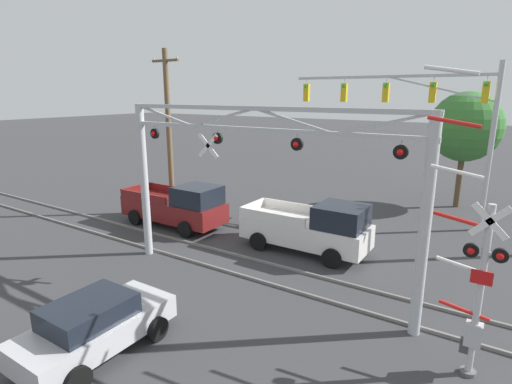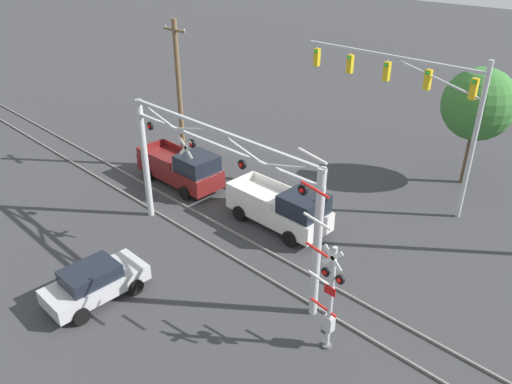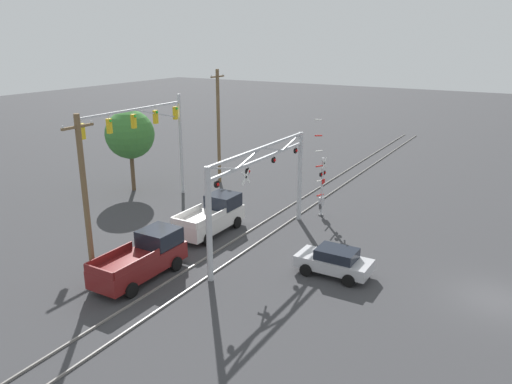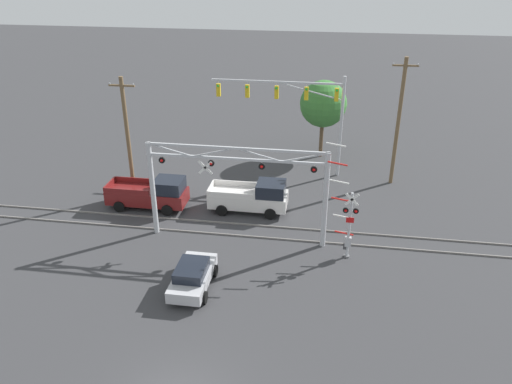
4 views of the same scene
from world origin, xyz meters
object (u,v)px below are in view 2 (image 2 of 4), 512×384
Objects in this scene: crossing_gantry at (217,179)px; pickup_truck_lead at (283,208)px; sedan_waiting at (95,282)px; background_tree_beyond_span at (479,104)px; utility_pole_left at (179,95)px; traffic_signal_span at (423,98)px; crossing_signal_mast at (328,293)px; pickup_truck_following at (183,168)px.

pickup_truck_lead is at bearing 84.72° from crossing_gantry.
pickup_truck_lead is (0.35, 3.78, -2.81)m from crossing_gantry.
sedan_waiting is 21.08m from background_tree_beyond_span.
crossing_gantry is at bearing -29.46° from utility_pole_left.
background_tree_beyond_span reaches higher than crossing_gantry.
background_tree_beyond_span is at bearing 71.15° from traffic_signal_span.
crossing_signal_mast reaches higher than crossing_gantry.
utility_pole_left is at bearing -153.51° from traffic_signal_span.
pickup_truck_lead is 9.61m from utility_pole_left.
traffic_signal_span is at bearing -108.85° from background_tree_beyond_span.
sedan_waiting is at bearing -54.58° from utility_pole_left.
background_tree_beyond_span is at bearing 36.70° from utility_pole_left.
crossing_signal_mast reaches higher than pickup_truck_following.
crossing_gantry is 6.25m from sedan_waiting.
traffic_signal_span is at bearing 37.34° from pickup_truck_following.
pickup_truck_following reaches higher than sedan_waiting.
crossing_signal_mast is 1.33× the size of pickup_truck_lead.
traffic_signal_span reaches higher than pickup_truck_following.
pickup_truck_following is (-6.95, -0.55, 0.00)m from pickup_truck_lead.
background_tree_beyond_span is (13.10, 9.76, 0.14)m from utility_pole_left.
utility_pole_left reaches higher than sedan_waiting.
crossing_signal_mast is 7.94m from pickup_truck_lead.
traffic_signal_span reaches higher than pickup_truck_lead.
pickup_truck_following is (-6.60, 3.23, -2.81)m from crossing_gantry.
utility_pole_left is (-7.18, 10.10, 3.71)m from sedan_waiting.
crossing_signal_mast is 16.35m from utility_pole_left.
traffic_signal_span is (-3.34, 11.74, 3.28)m from crossing_signal_mast.
crossing_gantry is 6.80m from crossing_signal_mast.
background_tree_beyond_span is at bearing 73.40° from sedan_waiting.
traffic_signal_span is 8.75m from pickup_truck_lead.
utility_pole_left is at bearing 158.75° from crossing_signal_mast.
crossing_gantry reaches higher than pickup_truck_lead.
sedan_waiting is (-4.59, -15.96, -4.81)m from traffic_signal_span.
utility_pole_left is at bearing 150.54° from crossing_gantry.
traffic_signal_span is 17.29m from sedan_waiting.
pickup_truck_following is at bearing -175.50° from pickup_truck_lead.
pickup_truck_lead and pickup_truck_following have the same top height.
traffic_signal_span is at bearing 73.36° from crossing_gantry.
crossing_gantry is at bearing -107.23° from background_tree_beyond_span.
crossing_signal_mast is at bearing -82.69° from background_tree_beyond_span.
utility_pole_left is (-8.92, 1.06, 3.43)m from pickup_truck_lead.
utility_pole_left is (-8.57, 4.84, 0.62)m from crossing_gantry.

